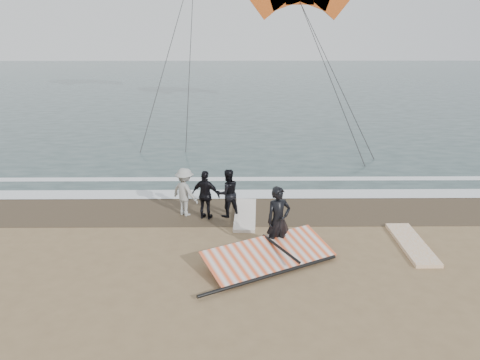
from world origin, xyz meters
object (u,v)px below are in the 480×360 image
Objects in this scene: board_cream at (245,215)px; man_main at (278,220)px; board_white at (412,244)px; sail_rig at (266,254)px.

man_main is at bearing -67.76° from board_cream.
board_white is at bearing -21.27° from board_cream.
sail_rig is at bearing -77.42° from board_cream.
board_cream is at bearing 99.66° from sail_rig.
sail_rig is (0.51, -2.99, 0.14)m from board_cream.
man_main is 0.75× the size of board_cream.
man_main is 0.74× the size of board_white.
board_white is (3.90, 0.31, -0.91)m from man_main.
man_main is 1.00m from sail_rig.
board_white is 0.70× the size of sail_rig.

